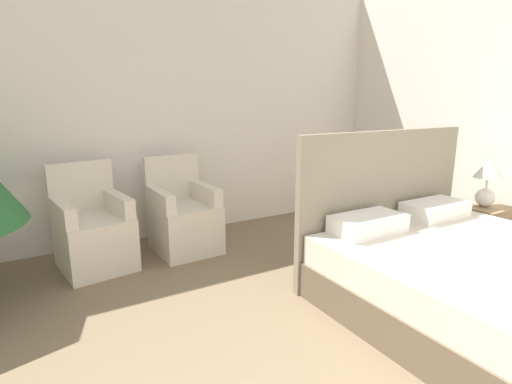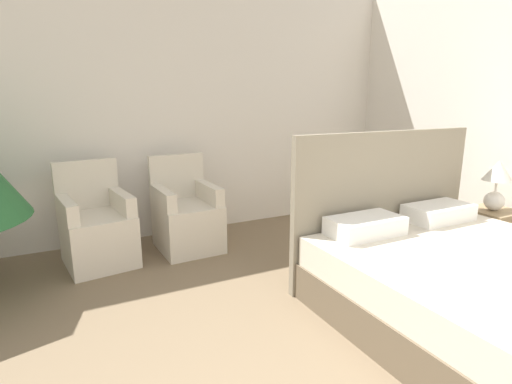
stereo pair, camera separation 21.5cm
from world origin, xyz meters
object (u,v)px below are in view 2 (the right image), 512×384
object	(u,v)px
armchair_near_window_left	(98,232)
armchair_near_window_right	(187,220)
bed	(476,285)
table_lamp	(497,180)
nightstand	(490,235)

from	to	relation	value
armchair_near_window_left	armchair_near_window_right	xyz separation A→B (m)	(0.86, 0.00, 0.00)
bed	armchair_near_window_right	bearing A→B (deg)	120.40
armchair_near_window_left	bed	bearing A→B (deg)	-53.63
bed	table_lamp	distance (m)	1.42
bed	armchair_near_window_left	world-z (taller)	bed
bed	armchair_near_window_right	size ratio (longest dim) A/B	2.10
bed	nightstand	world-z (taller)	bed
nightstand	table_lamp	bearing A→B (deg)	-172.24
armchair_near_window_right	bed	bearing A→B (deg)	-61.76
nightstand	table_lamp	distance (m)	0.54
armchair_near_window_left	nightstand	size ratio (longest dim) A/B	1.90
armchair_near_window_left	table_lamp	distance (m)	3.75
armchair_near_window_right	table_lamp	bearing A→B (deg)	-35.21
bed	table_lamp	world-z (taller)	bed
bed	table_lamp	xyz separation A→B (m)	(1.15, 0.66, 0.51)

